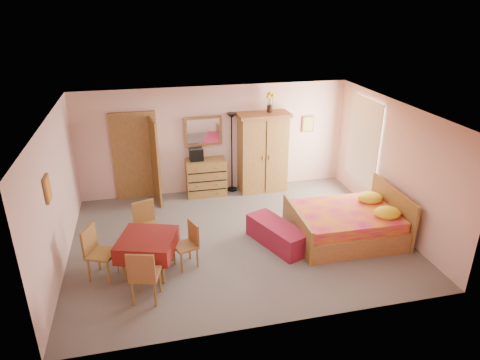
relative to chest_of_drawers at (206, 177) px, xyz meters
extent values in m
plane|color=slate|center=(0.29, -2.24, -0.45)|extent=(6.50, 6.50, 0.00)
plane|color=brown|center=(0.29, -2.24, 2.15)|extent=(6.50, 6.50, 0.00)
cube|color=beige|center=(0.29, 0.26, 0.85)|extent=(6.50, 0.10, 2.60)
cube|color=beige|center=(0.29, -4.74, 0.85)|extent=(6.50, 0.10, 2.60)
cube|color=beige|center=(-2.96, -2.24, 0.85)|extent=(0.10, 5.00, 2.60)
cube|color=beige|center=(3.54, -2.24, 0.85)|extent=(0.10, 5.00, 2.60)
cube|color=#9E6B35|center=(-1.61, 0.23, 0.58)|extent=(1.06, 0.12, 2.15)
cube|color=white|center=(3.50, -1.04, 1.00)|extent=(0.08, 1.40, 1.95)
cube|color=orange|center=(-2.93, -2.84, 1.25)|extent=(0.04, 0.32, 0.42)
cube|color=#D8BF59|center=(2.64, 0.23, 1.10)|extent=(0.30, 0.04, 0.40)
cube|color=olive|center=(0.00, 0.00, 0.00)|extent=(0.95, 0.48, 0.90)
cube|color=silver|center=(0.00, 0.21, 1.10)|extent=(0.90, 0.09, 0.71)
cube|color=black|center=(-0.21, 0.03, 0.60)|extent=(0.32, 0.24, 0.30)
cube|color=black|center=(0.66, 0.11, 0.54)|extent=(0.27, 0.27, 1.97)
cube|color=#A87739|center=(1.41, -0.02, 0.53)|extent=(1.27, 0.68, 1.96)
cube|color=yellow|center=(1.57, 0.03, 1.75)|extent=(0.20, 0.20, 0.47)
cube|color=#BF125A|center=(2.38, -2.66, 0.04)|extent=(2.14, 1.70, 0.98)
cube|color=maroon|center=(0.97, -2.61, -0.22)|extent=(0.98, 1.45, 0.45)
cube|color=maroon|center=(-1.48, -2.93, -0.11)|extent=(1.17, 1.17, 0.68)
cube|color=olive|center=(-1.55, -3.71, 0.03)|extent=(0.53, 0.53, 0.95)
cube|color=olive|center=(-1.45, -2.17, 0.02)|extent=(0.53, 0.53, 0.93)
cube|color=#AB7D3A|center=(-2.25, -2.94, 0.03)|extent=(0.57, 0.57, 0.95)
cube|color=#A16B36|center=(-0.83, -2.93, -0.03)|extent=(0.49, 0.49, 0.84)
camera|label=1|loc=(-1.36, -9.48, 4.02)|focal=32.00mm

